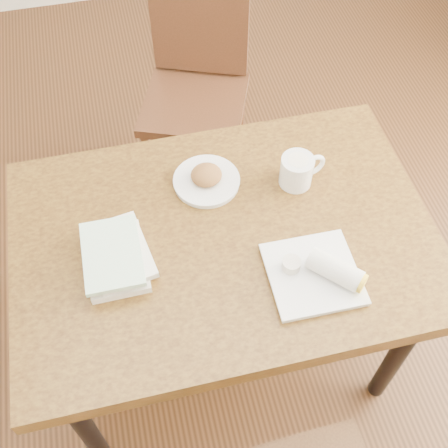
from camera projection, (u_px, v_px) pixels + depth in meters
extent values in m
cube|color=#472814|center=(224.00, 341.00, 2.25)|extent=(4.00, 5.00, 0.01)
cube|color=brown|center=(224.00, 240.00, 1.67)|extent=(1.23, 0.85, 0.06)
cylinder|color=black|center=(84.00, 426.00, 1.72)|extent=(0.06, 0.06, 0.69)
cylinder|color=black|center=(398.00, 353.00, 1.85)|extent=(0.06, 0.06, 0.69)
cylinder|color=black|center=(69.00, 252.00, 2.09)|extent=(0.06, 0.06, 0.69)
cylinder|color=black|center=(332.00, 202.00, 2.22)|extent=(0.06, 0.06, 0.69)
cylinder|color=#442213|center=(240.00, 121.00, 2.66)|extent=(0.04, 0.04, 0.45)
cylinder|color=#442213|center=(166.00, 114.00, 2.69)|extent=(0.04, 0.04, 0.45)
cylinder|color=#442213|center=(230.00, 179.00, 2.45)|extent=(0.04, 0.04, 0.45)
cylinder|color=#442213|center=(150.00, 170.00, 2.48)|extent=(0.04, 0.04, 0.45)
cube|color=#442213|center=(194.00, 104.00, 2.37)|extent=(0.54, 0.54, 0.04)
cube|color=#442213|center=(200.00, 24.00, 2.27)|extent=(0.39, 0.18, 0.45)
cylinder|color=white|center=(207.00, 182.00, 1.75)|extent=(0.20, 0.20, 0.01)
cylinder|color=white|center=(207.00, 180.00, 1.74)|extent=(0.21, 0.21, 0.01)
ellipsoid|color=#B27538|center=(206.00, 175.00, 1.72)|extent=(0.12, 0.11, 0.05)
cylinder|color=white|center=(296.00, 171.00, 1.72)|extent=(0.10, 0.10, 0.10)
torus|color=white|center=(313.00, 165.00, 1.73)|extent=(0.08, 0.03, 0.08)
cylinder|color=tan|center=(298.00, 161.00, 1.68)|extent=(0.09, 0.09, 0.01)
cylinder|color=#F2E5CC|center=(298.00, 160.00, 1.68)|extent=(0.06, 0.06, 0.00)
cube|color=white|center=(313.00, 275.00, 1.55)|extent=(0.25, 0.25, 0.01)
cube|color=white|center=(313.00, 273.00, 1.54)|extent=(0.25, 0.25, 0.01)
cylinder|color=white|center=(335.00, 270.00, 1.51)|extent=(0.15, 0.15, 0.06)
cylinder|color=yellow|center=(361.00, 283.00, 1.49)|extent=(0.05, 0.05, 0.05)
cylinder|color=silver|center=(291.00, 264.00, 1.54)|extent=(0.05, 0.05, 0.03)
cylinder|color=red|center=(292.00, 262.00, 1.53)|extent=(0.04, 0.04, 0.01)
cube|color=white|center=(116.00, 260.00, 1.57)|extent=(0.16, 0.24, 0.03)
cube|color=silver|center=(119.00, 252.00, 1.56)|extent=(0.19, 0.25, 0.02)
cube|color=#94DFA7|center=(112.00, 254.00, 1.54)|extent=(0.16, 0.23, 0.02)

